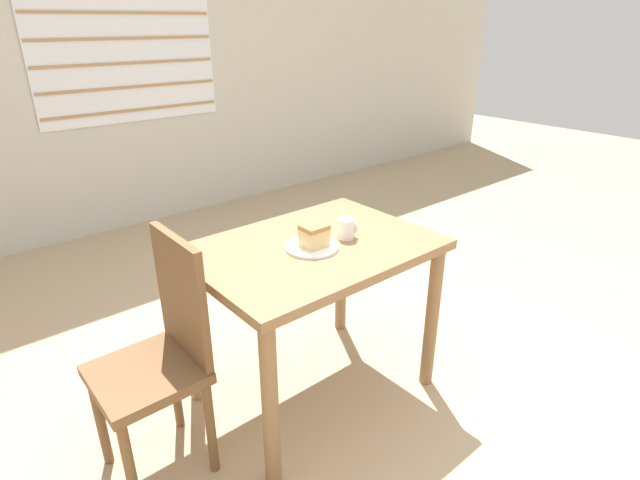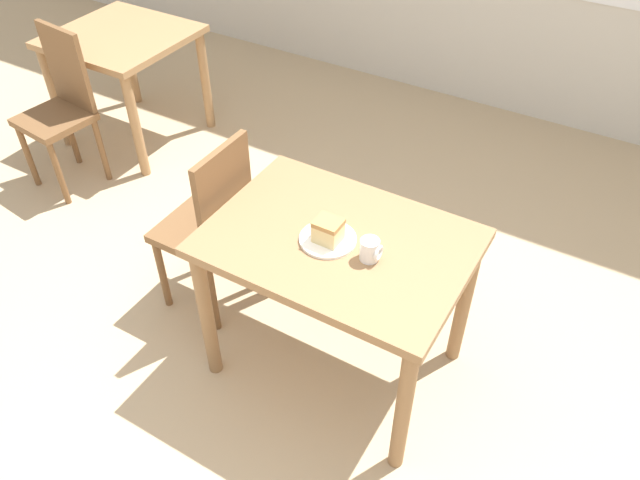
{
  "view_description": "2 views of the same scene",
  "coord_description": "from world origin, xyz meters",
  "px_view_note": "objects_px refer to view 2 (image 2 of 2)",
  "views": [
    {
      "loc": [
        -1.2,
        -1.02,
        1.59
      ],
      "look_at": [
        -0.01,
        0.39,
        0.77
      ],
      "focal_mm": 28.0,
      "sensor_mm": 36.0,
      "label": 1
    },
    {
      "loc": [
        0.81,
        -1.11,
        2.29
      ],
      "look_at": [
        -0.06,
        0.35,
        0.77
      ],
      "focal_mm": 35.0,
      "sensor_mm": 36.0,
      "label": 2
    }
  ],
  "objects_px": {
    "dining_table_near": "(338,262)",
    "chair_far_corner": "(61,105)",
    "plate": "(328,239)",
    "chair_near_window": "(211,224)",
    "dining_table_far": "(124,53)",
    "coffee_mug": "(370,250)",
    "cake_slice": "(328,230)"
  },
  "relations": [
    {
      "from": "dining_table_near",
      "to": "chair_far_corner",
      "type": "height_order",
      "value": "chair_far_corner"
    },
    {
      "from": "chair_far_corner",
      "to": "plate",
      "type": "height_order",
      "value": "chair_far_corner"
    },
    {
      "from": "dining_table_near",
      "to": "plate",
      "type": "height_order",
      "value": "plate"
    },
    {
      "from": "dining_table_near",
      "to": "chair_near_window",
      "type": "height_order",
      "value": "chair_near_window"
    },
    {
      "from": "dining_table_near",
      "to": "chair_far_corner",
      "type": "relative_size",
      "value": 1.07
    },
    {
      "from": "dining_table_far",
      "to": "coffee_mug",
      "type": "bearing_deg",
      "value": -24.91
    },
    {
      "from": "coffee_mug",
      "to": "chair_far_corner",
      "type": "bearing_deg",
      "value": 167.72
    },
    {
      "from": "dining_table_near",
      "to": "chair_near_window",
      "type": "relative_size",
      "value": 1.07
    },
    {
      "from": "chair_far_corner",
      "to": "chair_near_window",
      "type": "bearing_deg",
      "value": -9.41
    },
    {
      "from": "chair_far_corner",
      "to": "coffee_mug",
      "type": "xyz_separation_m",
      "value": [
        2.21,
        -0.48,
        0.29
      ]
    },
    {
      "from": "dining_table_near",
      "to": "dining_table_far",
      "type": "xyz_separation_m",
      "value": [
        -2.08,
        1.0,
        -0.04
      ]
    },
    {
      "from": "plate",
      "to": "chair_near_window",
      "type": "bearing_deg",
      "value": 173.75
    },
    {
      "from": "dining_table_far",
      "to": "chair_near_window",
      "type": "distance_m",
      "value": 1.71
    },
    {
      "from": "chair_near_window",
      "to": "coffee_mug",
      "type": "xyz_separation_m",
      "value": [
        0.82,
        -0.08,
        0.29
      ]
    },
    {
      "from": "coffee_mug",
      "to": "cake_slice",
      "type": "bearing_deg",
      "value": 179.61
    },
    {
      "from": "dining_table_far",
      "to": "coffee_mug",
      "type": "xyz_separation_m",
      "value": [
        2.23,
        -1.04,
        0.2
      ]
    },
    {
      "from": "dining_table_near",
      "to": "cake_slice",
      "type": "distance_m",
      "value": 0.18
    },
    {
      "from": "dining_table_near",
      "to": "coffee_mug",
      "type": "height_order",
      "value": "coffee_mug"
    },
    {
      "from": "chair_far_corner",
      "to": "coffee_mug",
      "type": "bearing_deg",
      "value": -5.59
    },
    {
      "from": "plate",
      "to": "cake_slice",
      "type": "bearing_deg",
      "value": -56.87
    },
    {
      "from": "chair_near_window",
      "to": "plate",
      "type": "distance_m",
      "value": 0.69
    },
    {
      "from": "chair_far_corner",
      "to": "coffee_mug",
      "type": "distance_m",
      "value": 2.28
    },
    {
      "from": "dining_table_near",
      "to": "plate",
      "type": "xyz_separation_m",
      "value": [
        -0.03,
        -0.03,
        0.13
      ]
    },
    {
      "from": "chair_far_corner",
      "to": "plate",
      "type": "distance_m",
      "value": 2.1
    },
    {
      "from": "chair_near_window",
      "to": "chair_far_corner",
      "type": "relative_size",
      "value": 1.0
    },
    {
      "from": "chair_near_window",
      "to": "cake_slice",
      "type": "xyz_separation_m",
      "value": [
        0.64,
        -0.08,
        0.31
      ]
    },
    {
      "from": "dining_table_near",
      "to": "chair_far_corner",
      "type": "distance_m",
      "value": 2.11
    },
    {
      "from": "coffee_mug",
      "to": "chair_near_window",
      "type": "bearing_deg",
      "value": 174.44
    },
    {
      "from": "plate",
      "to": "coffee_mug",
      "type": "height_order",
      "value": "coffee_mug"
    },
    {
      "from": "coffee_mug",
      "to": "plate",
      "type": "bearing_deg",
      "value": 176.89
    },
    {
      "from": "chair_far_corner",
      "to": "coffee_mug",
      "type": "height_order",
      "value": "chair_far_corner"
    },
    {
      "from": "dining_table_far",
      "to": "chair_far_corner",
      "type": "relative_size",
      "value": 0.84
    }
  ]
}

